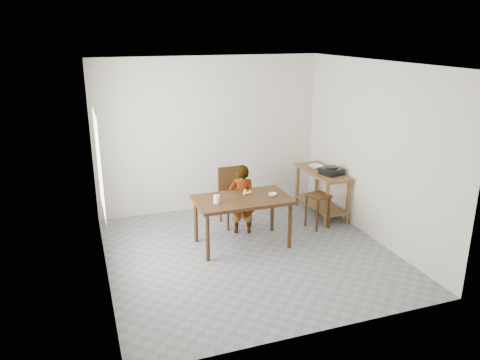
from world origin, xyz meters
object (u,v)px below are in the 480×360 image
object	(u,v)px
dining_table	(242,222)
dining_chair	(235,197)
prep_counter	(321,193)
stool	(318,211)
child	(242,199)

from	to	relation	value
dining_table	dining_chair	size ratio (longest dim) A/B	1.47
prep_counter	stool	bearing A→B (deg)	-124.09
dining_table	stool	size ratio (longest dim) A/B	2.44
child	dining_chair	bearing A→B (deg)	-76.92
dining_chair	prep_counter	bearing A→B (deg)	-3.49
dining_table	dining_chair	world-z (taller)	dining_chair
prep_counter	child	size ratio (longest dim) A/B	1.07
prep_counter	stool	size ratio (longest dim) A/B	2.09
prep_counter	stool	distance (m)	0.60
dining_table	stool	xyz separation A→B (m)	(1.39, 0.21, -0.09)
prep_counter	child	bearing A→B (deg)	-170.29
dining_table	dining_chair	bearing A→B (deg)	78.44
dining_table	dining_chair	xyz separation A→B (m)	(0.16, 0.77, 0.10)
prep_counter	stool	xyz separation A→B (m)	(-0.33, -0.49, -0.11)
stool	dining_chair	bearing A→B (deg)	155.28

